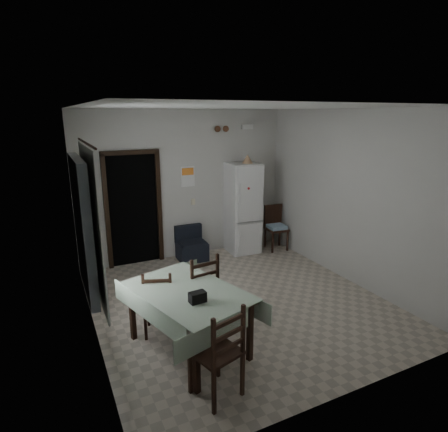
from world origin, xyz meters
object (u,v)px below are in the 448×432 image
dining_chair_far_left (159,301)px  dining_chair_far_right (198,288)px  dining_chair_near_head (216,350)px  fridge (242,208)px  corner_chair (277,228)px  navy_seat (192,244)px  dining_table (188,320)px

dining_chair_far_left → dining_chair_far_right: bearing=-161.0°
dining_chair_near_head → dining_chair_far_left: bearing=-97.9°
fridge → corner_chair: fridge is taller
fridge → navy_seat: fridge is taller
dining_table → dining_chair_far_left: (-0.21, 0.52, 0.06)m
dining_chair_far_left → dining_chair_far_right: dining_chair_far_right is taller
dining_table → navy_seat: bearing=51.5°
dining_chair_far_left → navy_seat: bearing=-100.0°
dining_table → dining_chair_far_left: size_ratio=1.67×
navy_seat → corner_chair: size_ratio=0.71×
navy_seat → dining_chair_near_head: dining_chair_near_head is taller
dining_chair_far_right → fridge: bearing=-138.0°
dining_chair_far_right → navy_seat: bearing=-116.6°
dining_table → dining_chair_far_right: size_ratio=1.45×
fridge → corner_chair: bearing=-14.1°
fridge → dining_table: bearing=-125.3°
navy_seat → corner_chair: 1.86m
navy_seat → dining_chair_far_left: size_ratio=0.73×
corner_chair → dining_table: (-2.94, -2.51, -0.08)m
navy_seat → dining_table: 2.95m
navy_seat → dining_chair_far_right: bearing=-106.9°
dining_table → dining_chair_far_right: dining_chair_far_right is taller
navy_seat → dining_chair_far_right: dining_chair_far_right is taller
navy_seat → dining_chair_far_left: bearing=-118.5°
navy_seat → dining_table: bearing=-109.8°
dining_table → dining_chair_far_right: 0.61m
corner_chair → dining_table: size_ratio=0.62×
fridge → dining_chair_near_head: fridge is taller
dining_table → dining_chair_near_head: size_ratio=1.47×
dining_chair_far_right → dining_table: bearing=48.8°
corner_chair → dining_chair_far_left: corner_chair is taller
navy_seat → dining_chair_far_right: 2.37m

